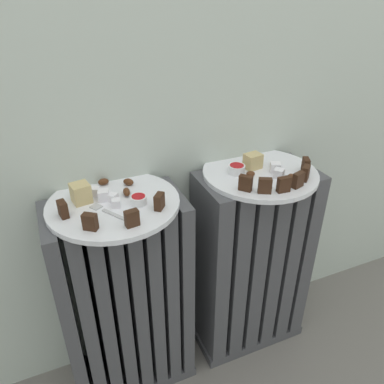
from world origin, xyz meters
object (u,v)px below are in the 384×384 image
at_px(jam_bowl_left, 139,199).
at_px(jam_bowl_right, 237,169).
at_px(radiator_left, 126,301).
at_px(plate_right, 260,173).
at_px(plate_left, 114,203).
at_px(fork, 106,211).
at_px(radiator_right, 251,264).

distance_m(jam_bowl_left, jam_bowl_right, 0.28).
height_order(radiator_left, plate_right, plate_right).
bearing_deg(jam_bowl_right, plate_left, -177.61).
relative_size(plate_right, jam_bowl_right, 6.88).
xyz_separation_m(radiator_left, plate_right, (0.39, 0.00, 0.31)).
relative_size(jam_bowl_right, fork, 0.47).
distance_m(radiator_right, jam_bowl_right, 0.33).
bearing_deg(jam_bowl_right, radiator_right, -12.11).
bearing_deg(jam_bowl_left, fork, -175.93).
bearing_deg(plate_right, fork, -174.79).
relative_size(radiator_left, jam_bowl_left, 16.08).
bearing_deg(jam_bowl_right, fork, -171.67).
height_order(radiator_right, plate_left, plate_left).
bearing_deg(jam_bowl_left, plate_left, 147.49).
xyz_separation_m(plate_left, plate_right, (0.39, 0.00, 0.00)).
height_order(plate_right, fork, fork).
xyz_separation_m(plate_left, jam_bowl_left, (0.05, -0.03, 0.02)).
xyz_separation_m(radiator_right, jam_bowl_right, (-0.06, 0.01, 0.33)).
bearing_deg(radiator_right, plate_right, 45.00).
relative_size(radiator_right, jam_bowl_right, 13.58).
bearing_deg(fork, plate_left, 57.06).
bearing_deg(fork, jam_bowl_right, 8.33).
bearing_deg(fork, plate_right, 5.21).
height_order(radiator_right, fork, fork).
bearing_deg(plate_right, jam_bowl_right, 167.89).
height_order(radiator_left, plate_left, plate_left).
bearing_deg(radiator_right, plate_left, 180.00).
bearing_deg(fork, jam_bowl_left, 4.07).
bearing_deg(radiator_left, plate_left, 180.00).
relative_size(radiator_right, plate_left, 1.97).
xyz_separation_m(radiator_right, plate_right, (0.00, 0.00, 0.31)).
xyz_separation_m(radiator_left, radiator_right, (0.39, -0.00, 0.00)).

